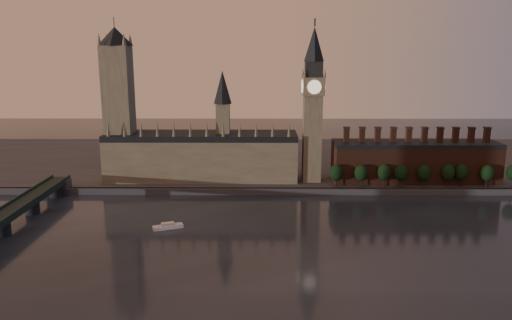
{
  "coord_description": "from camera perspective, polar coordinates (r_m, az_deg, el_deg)",
  "views": [
    {
      "loc": [
        -26.1,
        -219.8,
        91.86
      ],
      "look_at": [
        -27.36,
        55.0,
        30.58
      ],
      "focal_mm": 35.0,
      "sensor_mm": 36.0,
      "label": 1
    }
  ],
  "objects": [
    {
      "name": "embankment_tree_1",
      "position": [
        330.07,
        11.91,
        -1.44
      ],
      "size": [
        8.6,
        8.6,
        14.88
      ],
      "color": "black",
      "rests_on": "north_bank"
    },
    {
      "name": "embankment_tree_3",
      "position": [
        336.38,
        16.22,
        -1.42
      ],
      "size": [
        8.6,
        8.6,
        14.88
      ],
      "color": "black",
      "rests_on": "north_bank"
    },
    {
      "name": "embankment_tree_0",
      "position": [
        327.26,
        9.13,
        -1.45
      ],
      "size": [
        8.6,
        8.6,
        14.88
      ],
      "color": "black",
      "rests_on": "north_bank"
    },
    {
      "name": "embankment_tree_4",
      "position": [
        341.32,
        18.62,
        -1.38
      ],
      "size": [
        8.6,
        8.6,
        14.88
      ],
      "color": "black",
      "rests_on": "north_bank"
    },
    {
      "name": "embankment_tree_7",
      "position": [
        355.49,
        24.91,
        -1.36
      ],
      "size": [
        8.6,
        8.6,
        14.88
      ],
      "color": "black",
      "rests_on": "north_bank"
    },
    {
      "name": "chimney_block",
      "position": [
        354.27,
        17.68,
        -0.1
      ],
      "size": [
        110.0,
        25.0,
        37.0
      ],
      "color": "#4B281C",
      "rests_on": "north_bank"
    },
    {
      "name": "north_bank",
      "position": [
        408.7,
        3.92,
        -0.16
      ],
      "size": [
        900.0,
        182.0,
        4.0
      ],
      "color": "#46464B",
      "rests_on": "ground"
    },
    {
      "name": "embankment_tree_6",
      "position": [
        350.67,
        22.42,
        -1.32
      ],
      "size": [
        8.6,
        8.6,
        14.88
      ],
      "color": "black",
      "rests_on": "north_bank"
    },
    {
      "name": "palace_of_westminster",
      "position": [
        344.14,
        -6.13,
        0.72
      ],
      "size": [
        130.0,
        30.3,
        74.0
      ],
      "color": "#7F775A",
      "rests_on": "north_bank"
    },
    {
      "name": "big_ben",
      "position": [
        333.62,
        6.52,
        6.46
      ],
      "size": [
        15.0,
        15.0,
        107.0
      ],
      "color": "#7F775A",
      "rests_on": "north_bank"
    },
    {
      "name": "embankment_tree_5",
      "position": [
        347.01,
        21.1,
        -1.34
      ],
      "size": [
        8.6,
        8.6,
        14.88
      ],
      "color": "black",
      "rests_on": "north_bank"
    },
    {
      "name": "embankment_tree_2",
      "position": [
        335.04,
        14.43,
        -1.36
      ],
      "size": [
        8.6,
        8.6,
        14.88
      ],
      "color": "black",
      "rests_on": "north_bank"
    },
    {
      "name": "river_boat",
      "position": [
        267.18,
        -10.04,
        -7.47
      ],
      "size": [
        16.14,
        9.99,
        3.12
      ],
      "rotation": [
        0.0,
        0.0,
        0.38
      ],
      "color": "white",
      "rests_on": "ground"
    },
    {
      "name": "ground",
      "position": [
        239.65,
        6.6,
        -10.06
      ],
      "size": [
        900.0,
        900.0,
        0.0
      ],
      "primitive_type": "plane",
      "color": "black",
      "rests_on": "ground"
    },
    {
      "name": "victoria_tower",
      "position": [
        349.26,
        -15.44,
        6.74
      ],
      "size": [
        24.0,
        24.0,
        108.0
      ],
      "color": "#7F775A",
      "rests_on": "north_bank"
    }
  ]
}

